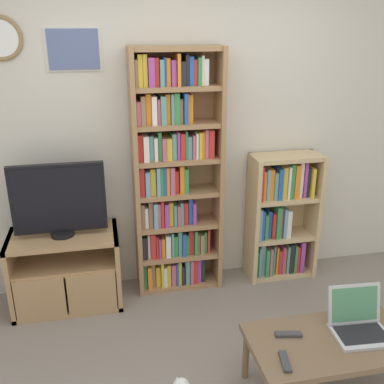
{
  "coord_description": "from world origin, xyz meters",
  "views": [
    {
      "loc": [
        -0.61,
        -1.93,
        2.17
      ],
      "look_at": [
        -0.02,
        0.88,
        1.08
      ],
      "focal_mm": 42.0,
      "sensor_mm": 36.0,
      "label": 1
    }
  ],
  "objects_px": {
    "bookshelf_tall": "(173,178)",
    "remote_near_laptop": "(288,334)",
    "bookshelf_short": "(279,217)",
    "television": "(59,200)",
    "coffee_table": "(331,346)",
    "laptop": "(358,322)",
    "tv_stand": "(66,270)",
    "remote_far_from_laptop": "(285,362)"
  },
  "relations": [
    {
      "from": "bookshelf_tall",
      "to": "bookshelf_short",
      "type": "xyz_separation_m",
      "value": [
        0.94,
        -0.01,
        -0.43
      ]
    },
    {
      "from": "coffee_table",
      "to": "remote_far_from_laptop",
      "type": "distance_m",
      "value": 0.37
    },
    {
      "from": "television",
      "to": "coffee_table",
      "type": "height_order",
      "value": "television"
    },
    {
      "from": "bookshelf_short",
      "to": "remote_near_laptop",
      "type": "xyz_separation_m",
      "value": [
        -0.47,
        -1.33,
        -0.15
      ]
    },
    {
      "from": "coffee_table",
      "to": "laptop",
      "type": "bearing_deg",
      "value": 12.19
    },
    {
      "from": "television",
      "to": "remote_near_laptop",
      "type": "relative_size",
      "value": 4.21
    },
    {
      "from": "remote_far_from_laptop",
      "to": "remote_near_laptop",
      "type": "bearing_deg",
      "value": 72.48
    },
    {
      "from": "tv_stand",
      "to": "remote_far_from_laptop",
      "type": "xyz_separation_m",
      "value": [
        1.26,
        -1.42,
        0.1
      ]
    },
    {
      "from": "remote_far_from_laptop",
      "to": "bookshelf_tall",
      "type": "bearing_deg",
      "value": 113.01
    },
    {
      "from": "bookshelf_tall",
      "to": "remote_near_laptop",
      "type": "height_order",
      "value": "bookshelf_tall"
    },
    {
      "from": "bookshelf_tall",
      "to": "laptop",
      "type": "relative_size",
      "value": 5.68
    },
    {
      "from": "remote_far_from_laptop",
      "to": "tv_stand",
      "type": "bearing_deg",
      "value": 141.48
    },
    {
      "from": "television",
      "to": "coffee_table",
      "type": "distance_m",
      "value": 2.14
    },
    {
      "from": "bookshelf_short",
      "to": "remote_near_laptop",
      "type": "bearing_deg",
      "value": -109.56
    },
    {
      "from": "coffee_table",
      "to": "television",
      "type": "bearing_deg",
      "value": 140.98
    },
    {
      "from": "laptop",
      "to": "remote_near_laptop",
      "type": "distance_m",
      "value": 0.44
    },
    {
      "from": "tv_stand",
      "to": "television",
      "type": "xyz_separation_m",
      "value": [
        0.0,
        0.0,
        0.6
      ]
    },
    {
      "from": "television",
      "to": "bookshelf_short",
      "type": "distance_m",
      "value": 1.88
    },
    {
      "from": "tv_stand",
      "to": "remote_far_from_laptop",
      "type": "height_order",
      "value": "tv_stand"
    },
    {
      "from": "tv_stand",
      "to": "remote_far_from_laptop",
      "type": "bearing_deg",
      "value": -48.57
    },
    {
      "from": "television",
      "to": "remote_near_laptop",
      "type": "xyz_separation_m",
      "value": [
        1.36,
        -1.21,
        -0.5
      ]
    },
    {
      "from": "laptop",
      "to": "bookshelf_short",
      "type": "bearing_deg",
      "value": 92.37
    },
    {
      "from": "television",
      "to": "remote_far_from_laptop",
      "type": "distance_m",
      "value": 1.96
    },
    {
      "from": "coffee_table",
      "to": "laptop",
      "type": "relative_size",
      "value": 2.78
    },
    {
      "from": "tv_stand",
      "to": "remote_far_from_laptop",
      "type": "distance_m",
      "value": 1.9
    },
    {
      "from": "remote_near_laptop",
      "to": "remote_far_from_laptop",
      "type": "bearing_deg",
      "value": -15.91
    },
    {
      "from": "bookshelf_tall",
      "to": "bookshelf_short",
      "type": "bearing_deg",
      "value": -0.42
    },
    {
      "from": "bookshelf_tall",
      "to": "remote_near_laptop",
      "type": "xyz_separation_m",
      "value": [
        0.47,
        -1.34,
        -0.58
      ]
    },
    {
      "from": "television",
      "to": "bookshelf_tall",
      "type": "relative_size",
      "value": 0.35
    },
    {
      "from": "tv_stand",
      "to": "television",
      "type": "bearing_deg",
      "value": 22.75
    },
    {
      "from": "tv_stand",
      "to": "bookshelf_tall",
      "type": "xyz_separation_m",
      "value": [
        0.9,
        0.13,
        0.68
      ]
    },
    {
      "from": "bookshelf_tall",
      "to": "remote_near_laptop",
      "type": "relative_size",
      "value": 12.13
    },
    {
      "from": "coffee_table",
      "to": "remote_near_laptop",
      "type": "bearing_deg",
      "value": 160.15
    },
    {
      "from": "television",
      "to": "remote_far_from_laptop",
      "type": "relative_size",
      "value": 4.22
    },
    {
      "from": "bookshelf_tall",
      "to": "remote_near_laptop",
      "type": "distance_m",
      "value": 1.53
    },
    {
      "from": "tv_stand",
      "to": "coffee_table",
      "type": "relative_size",
      "value": 0.86
    },
    {
      "from": "bookshelf_short",
      "to": "remote_far_from_laptop",
      "type": "relative_size",
      "value": 6.82
    },
    {
      "from": "remote_far_from_laptop",
      "to": "television",
      "type": "bearing_deg",
      "value": 141.39
    },
    {
      "from": "laptop",
      "to": "remote_far_from_laptop",
      "type": "distance_m",
      "value": 0.57
    },
    {
      "from": "laptop",
      "to": "remote_far_from_laptop",
      "type": "height_order",
      "value": "laptop"
    },
    {
      "from": "remote_near_laptop",
      "to": "coffee_table",
      "type": "bearing_deg",
      "value": 81.82
    },
    {
      "from": "coffee_table",
      "to": "remote_near_laptop",
      "type": "distance_m",
      "value": 0.26
    }
  ]
}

